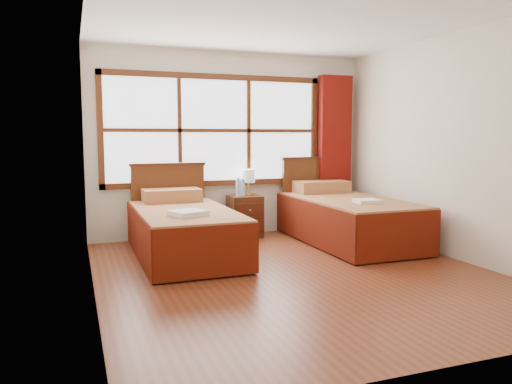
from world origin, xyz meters
name	(u,v)px	position (x,y,z in m)	size (l,w,h in m)	color
floor	(296,273)	(0.00, 0.00, 0.00)	(4.50, 4.50, 0.00)	brown
ceiling	(299,16)	(0.00, 0.00, 2.60)	(4.50, 4.50, 0.00)	white
wall_back	(231,145)	(0.00, 2.25, 1.30)	(4.00, 4.00, 0.00)	silver
wall_left	(89,150)	(-2.00, 0.00, 1.30)	(4.50, 4.50, 0.00)	silver
wall_right	(456,147)	(2.00, 0.00, 1.30)	(4.50, 4.50, 0.00)	silver
window	(215,131)	(-0.25, 2.21, 1.50)	(3.16, 0.06, 1.56)	white
curtain	(334,153)	(1.60, 2.11, 1.17)	(0.50, 0.16, 2.30)	maroon
bed_left	(183,229)	(-0.93, 1.20, 0.32)	(1.09, 2.11, 1.06)	#421D0D
bed_right	(346,217)	(1.28, 1.20, 0.34)	(1.14, 2.22, 1.11)	#421D0D
nightstand	(245,216)	(0.12, 1.99, 0.29)	(0.44, 0.44, 0.59)	#4E2611
towels_left	(188,213)	(-0.99, 0.65, 0.59)	(0.44, 0.42, 0.05)	white
towels_right	(367,201)	(1.27, 0.69, 0.62)	(0.31, 0.28, 0.04)	white
lamp	(248,177)	(0.20, 2.07, 0.85)	(0.19, 0.19, 0.36)	gold
bottle_near	(238,188)	(0.00, 1.93, 0.71)	(0.07, 0.07, 0.26)	silver
bottle_far	(243,188)	(0.09, 1.97, 0.70)	(0.06, 0.06, 0.24)	silver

